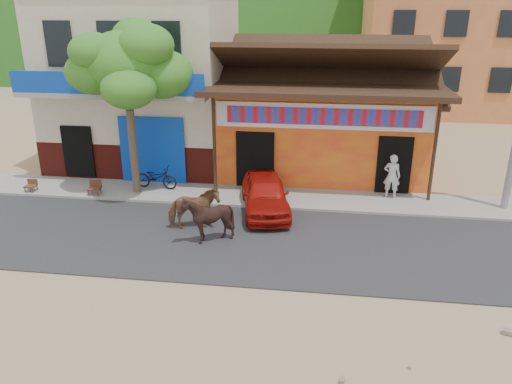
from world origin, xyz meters
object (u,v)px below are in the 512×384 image
scooter (156,177)px  pedestrian (392,176)px  tree (130,110)px  cafe_chair_left (94,183)px  cow_dark (207,219)px  cafe_chair_right (30,181)px  cow_tan (194,209)px  red_car (265,194)px

scooter → pedestrian: bearing=-83.2°
tree → cafe_chair_left: size_ratio=6.58×
cow_dark → scooter: 4.84m
cafe_chair_right → cafe_chair_left: bearing=-0.3°
cow_tan → cow_dark: bearing=-165.5°
cow_dark → scooter: bearing=-130.5°
red_car → scooter: 4.47m
tree → pedestrian: bearing=4.3°
red_car → cafe_chair_right: red_car is taller
tree → cafe_chair_right: tree is taller
red_car → cow_dark: bearing=-131.1°
red_car → scooter: (-4.23, 1.43, -0.12)m
cow_tan → cafe_chair_right: 7.02m
cafe_chair_right → pedestrian: bearing=4.9°
cow_dark → cafe_chair_right: (-7.28, 2.98, -0.24)m
red_car → pedestrian: size_ratio=2.31×
scooter → cow_dark: bearing=-139.0°
cow_tan → red_car: (2.00, 1.64, -0.04)m
cow_dark → cafe_chair_left: size_ratio=1.57×
red_car → pedestrian: 4.60m
cow_dark → red_car: (1.40, 2.48, -0.10)m
red_car → scooter: bearing=149.6°
tree → cafe_chair_left: bearing=-160.3°
cow_tan → tree: bearing=26.2°
cow_dark → pedestrian: size_ratio=0.91×
cow_dark → scooter: (-2.83, 3.92, -0.21)m
cow_tan → scooter: (-2.23, 3.08, -0.15)m
cow_tan → pedestrian: bearing=-82.8°
cafe_chair_left → cafe_chair_right: 2.45m
cafe_chair_right → cow_tan: bearing=-18.0°
pedestrian → cafe_chair_right: (-12.95, -1.18, -0.39)m
scooter → cafe_chair_right: 4.55m
cow_dark → red_car: cow_dark is taller
scooter → pedestrian: (8.50, 0.25, 0.36)m
tree → scooter: (0.60, 0.43, -2.58)m
red_car → scooter: size_ratio=2.26×
pedestrian → scooter: bearing=13.6°
red_car → cafe_chair_right: bearing=165.0°
cow_dark → cafe_chair_left: 5.68m
pedestrian → cow_dark: bearing=48.2°
cow_dark → red_car: bearing=164.2°
tree → cow_dark: size_ratio=4.19×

